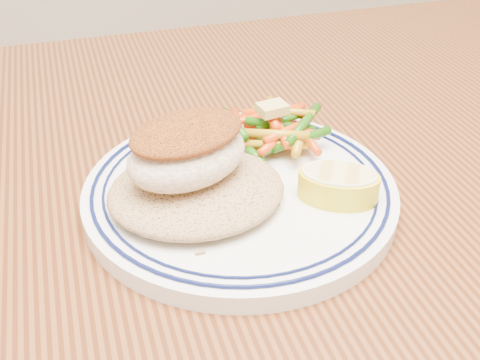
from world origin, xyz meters
name	(u,v)px	position (x,y,z in m)	size (l,w,h in m)	color
dining_table	(202,343)	(0.00, 0.00, 0.65)	(1.50, 0.90, 0.75)	#49220E
plate	(240,191)	(0.05, 0.05, 0.76)	(0.24, 0.24, 0.02)	white
rice_pilaf	(196,187)	(0.01, 0.04, 0.78)	(0.13, 0.12, 0.03)	#9C774E
fish_fillet	(187,150)	(0.01, 0.04, 0.81)	(0.11, 0.10, 0.05)	#F0E0C6
vegetable_pile	(275,130)	(0.09, 0.10, 0.78)	(0.09, 0.10, 0.03)	#1D570A
butter_pat	(272,109)	(0.09, 0.10, 0.80)	(0.02, 0.02, 0.01)	#D8BC69
lemon_wedge	(338,184)	(0.11, 0.01, 0.78)	(0.08, 0.08, 0.02)	yellow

